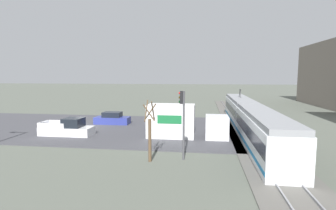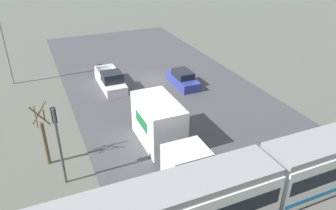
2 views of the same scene
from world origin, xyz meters
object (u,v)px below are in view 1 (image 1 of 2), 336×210
Objects in this scene: pickup_truck at (68,129)px; sedan_car_0 at (112,119)px; light_rail_tram at (248,118)px; traffic_light_pole at (183,116)px; street_tree at (150,134)px; box_truck at (182,122)px.

sedan_car_0 is (-6.88, 2.42, -0.05)m from pickup_truck.
light_rail_tram is 17.00m from sedan_car_0.
traffic_light_pole reaches higher than street_tree.
light_rail_tram is at bearing 148.04° from traffic_light_pole.
box_truck is 12.12m from pickup_truck.
box_truck is at bearing 93.64° from pickup_truck.
light_rail_tram is 14.19m from street_tree.
street_tree is at bearing 55.83° from pickup_truck.
light_rail_tram is 12.32m from traffic_light_pole.
traffic_light_pole is (10.35, -6.46, 1.72)m from light_rail_tram.
street_tree is (11.11, -8.82, 0.41)m from light_rail_tram.
box_truck reaches higher than pickup_truck.
light_rail_tram is 3.56× the size of box_truck.
box_truck is 1.48× the size of pickup_truck.
sedan_car_0 is at bearing -141.95° from traffic_light_pole.
sedan_car_0 is at bearing -99.47° from light_rail_tram.
sedan_car_0 is (-6.11, -9.64, -0.90)m from box_truck.
pickup_truck is at bearing -124.17° from street_tree.
traffic_light_pole is at bearing 5.23° from box_truck.
box_truck is (3.32, -7.10, -0.05)m from light_rail_tram.
light_rail_tram is 19.62m from pickup_truck.
traffic_light_pole is (13.14, 10.29, 2.67)m from sedan_car_0.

